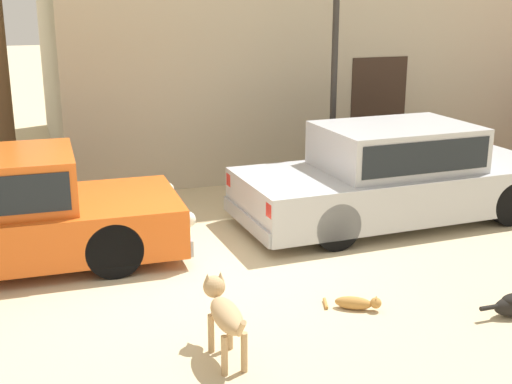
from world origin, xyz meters
The scene contains 5 objects.
ground_plane centered at (0.00, 0.00, 0.00)m, with size 80.00×80.00×0.00m, color #CCB78E.
parked_sedan_second centered at (3.20, 1.10, 0.69)m, with size 4.81×1.91×1.40m.
stray_dog_spotted centered at (-0.29, -1.86, 0.45)m, with size 0.24×1.06×0.70m.
stray_cat centered at (1.30, -1.39, 0.07)m, with size 0.54×0.47×0.16m.
street_lamp centered at (2.87, 2.57, 2.27)m, with size 0.22×0.22×3.50m.
Camera 1 is at (-1.85, -7.17, 3.18)m, focal length 47.71 mm.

